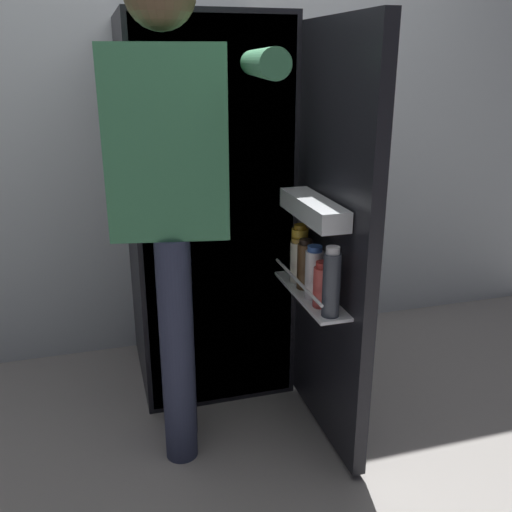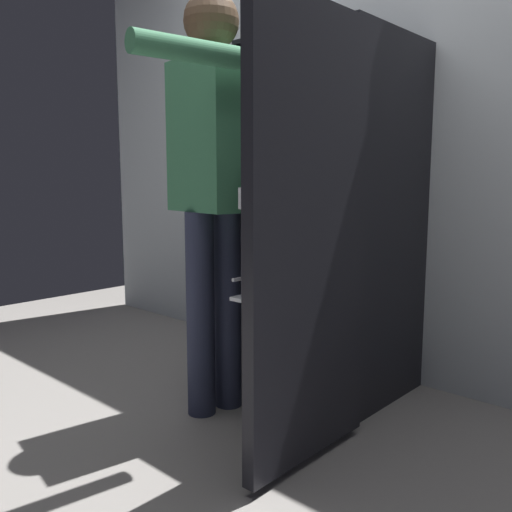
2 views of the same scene
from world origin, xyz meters
name	(u,v)px [view 1 (image 1 of 2)]	position (x,y,z in m)	size (l,w,h in m)	color
ground_plane	(238,436)	(0.00, 0.00, 0.00)	(5.78, 5.78, 0.00)	gray
kitchen_wall	(186,81)	(0.00, 0.95, 1.34)	(4.40, 0.10, 2.68)	silver
refrigerator	(212,211)	(0.03, 0.52, 0.81)	(0.70, 1.27, 1.61)	black
person	(173,182)	(-0.21, 0.03, 1.05)	(0.55, 0.77, 1.74)	#2D334C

